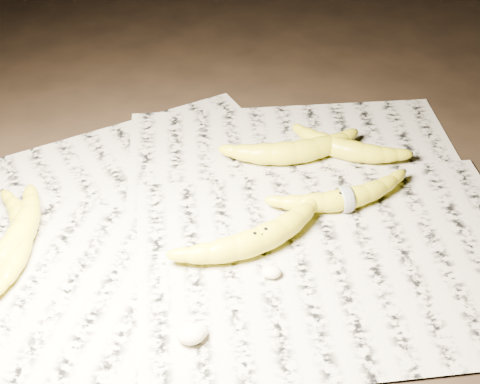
{
  "coord_description": "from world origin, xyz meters",
  "views": [
    {
      "loc": [
        -0.09,
        -0.71,
        0.67
      ],
      "look_at": [
        0.02,
        0.03,
        0.05
      ],
      "focal_mm": 50.0,
      "sensor_mm": 36.0,
      "label": 1
    }
  ],
  "objects": [
    {
      "name": "flesh_chunk_a",
      "position": [
        -0.07,
        -0.19,
        0.02
      ],
      "size": [
        0.04,
        0.03,
        0.02
      ],
      "primitive_type": "ellipsoid",
      "color": "beige",
      "rests_on": "newspaper_patch"
    },
    {
      "name": "banana_left_a",
      "position": [
        -0.3,
        0.01,
        0.02
      ],
      "size": [
        0.06,
        0.19,
        0.03
      ],
      "primitive_type": null,
      "rotation": [
        0.0,
        0.0,
        1.63
      ],
      "color": "gold",
      "rests_on": "newspaper_patch"
    },
    {
      "name": "ground",
      "position": [
        0.0,
        0.0,
        0.0
      ],
      "size": [
        3.0,
        3.0,
        0.0
      ],
      "primitive_type": "plane",
      "color": "black",
      "rests_on": "ground"
    },
    {
      "name": "banana_center",
      "position": [
        0.03,
        -0.05,
        0.03
      ],
      "size": [
        0.22,
        0.14,
        0.04
      ],
      "primitive_type": null,
      "rotation": [
        0.0,
        0.0,
        0.37
      ],
      "color": "gold",
      "rests_on": "newspaper_patch"
    },
    {
      "name": "banana_left_b",
      "position": [
        -0.3,
        -0.01,
        0.03
      ],
      "size": [
        0.13,
        0.21,
        0.04
      ],
      "primitive_type": null,
      "rotation": [
        0.0,
        0.0,
        1.2
      ],
      "color": "gold",
      "rests_on": "newspaper_patch"
    },
    {
      "name": "newspaper_patch",
      "position": [
        -0.02,
        -0.01,
        0.0
      ],
      "size": [
        0.9,
        0.7,
        0.01
      ],
      "primitive_type": "cube",
      "color": "#B1AB97",
      "rests_on": "ground"
    },
    {
      "name": "banana_upper_b",
      "position": [
        0.21,
        0.14,
        0.03
      ],
      "size": [
        0.18,
        0.14,
        0.04
      ],
      "primitive_type": null,
      "rotation": [
        0.0,
        0.0,
        -0.56
      ],
      "color": "gold",
      "rests_on": "newspaper_patch"
    },
    {
      "name": "flesh_chunk_b",
      "position": [
        -0.07,
        -0.19,
        0.02
      ],
      "size": [
        0.03,
        0.03,
        0.02
      ],
      "primitive_type": "ellipsoid",
      "color": "beige",
      "rests_on": "newspaper_patch"
    },
    {
      "name": "flesh_chunk_c",
      "position": [
        0.04,
        -0.1,
        0.02
      ],
      "size": [
        0.03,
        0.02,
        0.02
      ],
      "primitive_type": "ellipsoid",
      "color": "beige",
      "rests_on": "newspaper_patch"
    },
    {
      "name": "banana_upper_a",
      "position": [
        0.12,
        0.15,
        0.03
      ],
      "size": [
        0.2,
        0.07,
        0.04
      ],
      "primitive_type": null,
      "rotation": [
        0.0,
        0.0,
        0.06
      ],
      "color": "gold",
      "rests_on": "newspaper_patch"
    },
    {
      "name": "measuring_tape",
      "position": [
        0.18,
        0.02,
        0.02
      ],
      "size": [
        0.01,
        0.04,
        0.04
      ],
      "primitive_type": "torus",
      "rotation": [
        0.0,
        1.57,
        0.15
      ],
      "color": "white",
      "rests_on": "newspaper_patch"
    },
    {
      "name": "banana_taped",
      "position": [
        0.18,
        0.02,
        0.02
      ],
      "size": [
        0.21,
        0.08,
        0.03
      ],
      "primitive_type": null,
      "rotation": [
        0.0,
        0.0,
        0.15
      ],
      "color": "gold",
      "rests_on": "newspaper_patch"
    }
  ]
}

